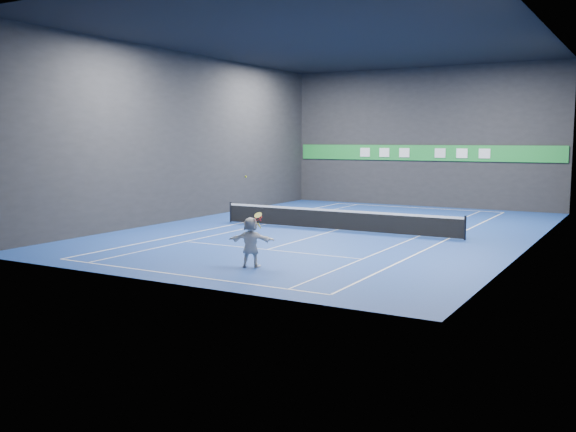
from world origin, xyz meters
The scene contains 20 objects.
ground centered at (0.00, 0.00, 0.00)m, with size 26.00×26.00×0.00m, color navy.
ceiling centered at (0.00, 0.00, 9.00)m, with size 26.00×26.00×0.00m, color black.
wall_back centered at (0.00, 13.00, 4.50)m, with size 18.00×0.10×9.00m, color #242426.
wall_front centered at (0.00, -13.00, 4.50)m, with size 18.00×0.10×9.00m, color #242426.
wall_left centered at (-9.00, 0.00, 4.50)m, with size 0.10×26.00×9.00m, color #242426.
wall_right centered at (9.00, 0.00, 4.50)m, with size 0.10×26.00×9.00m, color #242426.
baseline_near centered at (0.00, -11.89, 0.00)m, with size 10.98×0.08×0.01m, color white.
baseline_far centered at (0.00, 11.89, 0.00)m, with size 10.98×0.08×0.01m, color white.
sideline_doubles_left centered at (-5.49, 0.00, 0.00)m, with size 0.08×23.78×0.01m, color white.
sideline_doubles_right centered at (5.49, 0.00, 0.00)m, with size 0.08×23.78×0.01m, color white.
sideline_singles_left centered at (-4.11, 0.00, 0.00)m, with size 0.06×23.78×0.01m, color white.
sideline_singles_right centered at (4.11, 0.00, 0.00)m, with size 0.06×23.78×0.01m, color white.
service_line_near centered at (0.00, -6.40, 0.00)m, with size 8.23×0.06×0.01m, color white.
service_line_far centered at (0.00, 6.40, 0.00)m, with size 8.23×0.06×0.01m, color white.
center_service_line centered at (0.00, 0.00, 0.00)m, with size 0.06×12.80×0.01m, color white.
player centered at (1.35, -9.64, 0.87)m, with size 1.61×0.51×1.73m, color silver.
tennis_ball centered at (1.01, -9.41, 3.09)m, with size 0.07×0.07×0.07m, color #E1F929.
tennis_net centered at (0.00, 0.00, 0.54)m, with size 12.50×0.10×1.07m.
sponsor_banner centered at (0.00, 12.93, 3.50)m, with size 17.64×0.11×1.00m.
tennis_racket centered at (1.63, -9.59, 1.68)m, with size 0.41×0.37×0.58m.
Camera 1 is at (13.22, -27.83, 4.35)m, focal length 40.00 mm.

